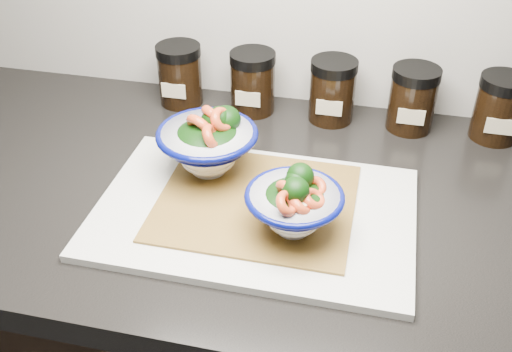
% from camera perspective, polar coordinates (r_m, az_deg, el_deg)
% --- Properties ---
extents(countertop, '(3.50, 0.60, 0.04)m').
position_cam_1_polar(countertop, '(0.91, 10.44, -3.75)').
color(countertop, black).
rests_on(countertop, cabinet).
extents(cutting_board, '(0.45, 0.30, 0.01)m').
position_cam_1_polar(cutting_board, '(0.86, -0.14, -3.49)').
color(cutting_board, beige).
rests_on(cutting_board, countertop).
extents(bamboo_mat, '(0.28, 0.24, 0.00)m').
position_cam_1_polar(bamboo_mat, '(0.86, 0.00, -2.48)').
color(bamboo_mat, olive).
rests_on(bamboo_mat, cutting_board).
extents(bowl_left, '(0.15, 0.15, 0.12)m').
position_cam_1_polar(bowl_left, '(0.90, -4.51, 3.18)').
color(bowl_left, white).
rests_on(bowl_left, bamboo_mat).
extents(bowl_right, '(0.13, 0.13, 0.10)m').
position_cam_1_polar(bowl_right, '(0.79, 3.71, -2.73)').
color(bowl_right, white).
rests_on(bowl_right, bamboo_mat).
extents(spice_jar_a, '(0.08, 0.08, 0.11)m').
position_cam_1_polar(spice_jar_a, '(1.13, -7.26, 9.57)').
color(spice_jar_a, black).
rests_on(spice_jar_a, countertop).
extents(spice_jar_b, '(0.08, 0.08, 0.11)m').
position_cam_1_polar(spice_jar_b, '(1.09, -0.32, 8.94)').
color(spice_jar_b, black).
rests_on(spice_jar_b, countertop).
extents(spice_jar_c, '(0.08, 0.08, 0.11)m').
position_cam_1_polar(spice_jar_c, '(1.07, 7.29, 8.09)').
color(spice_jar_c, black).
rests_on(spice_jar_c, countertop).
extents(spice_jar_d, '(0.08, 0.08, 0.11)m').
position_cam_1_polar(spice_jar_d, '(1.07, 14.69, 7.13)').
color(spice_jar_d, black).
rests_on(spice_jar_d, countertop).
extents(spice_jar_e, '(0.08, 0.08, 0.11)m').
position_cam_1_polar(spice_jar_e, '(1.09, 22.15, 6.04)').
color(spice_jar_e, black).
rests_on(spice_jar_e, countertop).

